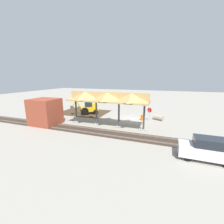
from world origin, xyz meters
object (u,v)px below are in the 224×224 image
distant_parked_car (207,149)px  concrete_pipe (159,117)px  traffic_barrel (142,118)px  stop_sign (149,111)px  backhoe (89,107)px  brick_utility_building (45,112)px

distant_parked_car → concrete_pipe: bearing=-68.6°
concrete_pipe → traffic_barrel: bearing=23.2°
stop_sign → traffic_barrel: stop_sign is taller
stop_sign → backhoe: (11.37, -0.65, -0.25)m
stop_sign → distant_parked_car: 12.06m
brick_utility_building → backhoe: bearing=-109.6°
concrete_pipe → stop_sign: bearing=30.8°
backhoe → traffic_barrel: bearing=175.3°
stop_sign → backhoe: size_ratio=0.44×
concrete_pipe → brick_utility_building: size_ratio=0.46×
brick_utility_building → traffic_barrel: size_ratio=4.23×
brick_utility_building → distant_parked_car: bearing=170.8°
stop_sign → concrete_pipe: size_ratio=1.21×
distant_parked_car → traffic_barrel: size_ratio=4.68×
stop_sign → traffic_barrel: 1.50m
concrete_pipe → brick_utility_building: (15.61, 8.13, 1.45)m
concrete_pipe → traffic_barrel: traffic_barrel is taller
brick_utility_building → traffic_barrel: bearing=-151.7°
stop_sign → traffic_barrel: (1.03, 0.20, -1.07)m
stop_sign → concrete_pipe: 1.98m
concrete_pipe → traffic_barrel: size_ratio=1.94×
distant_parked_car → traffic_barrel: (6.92, -10.31, -0.53)m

